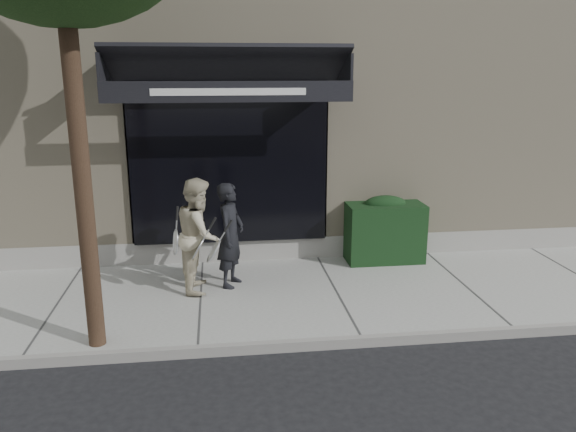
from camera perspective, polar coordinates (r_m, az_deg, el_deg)
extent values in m
plane|color=black|center=(8.55, 4.84, -8.23)|extent=(80.00, 80.00, 0.00)
cube|color=gray|center=(8.52, 4.85, -7.85)|extent=(20.00, 3.00, 0.12)
cube|color=gray|center=(7.15, 7.50, -12.48)|extent=(20.00, 0.10, 0.14)
cube|color=#C1B193|center=(12.81, 0.35, 12.15)|extent=(14.00, 7.00, 5.50)
cube|color=gray|center=(10.02, 2.85, -3.16)|extent=(14.02, 0.42, 0.50)
cube|color=black|center=(9.36, -5.98, 5.27)|extent=(3.20, 0.30, 2.60)
cube|color=gray|center=(9.61, -15.62, 5.05)|extent=(0.08, 0.40, 2.60)
cube|color=gray|center=(9.68, 3.55, 5.63)|extent=(0.08, 0.40, 2.60)
cube|color=gray|center=(9.39, -6.23, 13.51)|extent=(3.36, 0.40, 0.12)
cube|color=black|center=(8.69, -6.17, 15.14)|extent=(3.60, 1.03, 0.55)
cube|color=black|center=(8.19, -6.01, 12.45)|extent=(3.60, 0.05, 0.30)
cube|color=white|center=(8.16, -6.00, 12.44)|extent=(2.20, 0.01, 0.10)
cube|color=black|center=(8.83, -18.14, 13.99)|extent=(0.04, 1.00, 0.45)
cube|color=black|center=(8.91, 5.75, 14.62)|extent=(0.04, 1.00, 0.45)
cube|color=black|center=(9.75, 9.72, -1.60)|extent=(1.30, 0.70, 1.00)
ellipsoid|color=black|center=(9.62, 9.85, 1.26)|extent=(0.71, 0.38, 0.27)
cylinder|color=black|center=(6.62, -20.38, 5.78)|extent=(0.20, 0.20, 4.80)
imported|color=black|center=(8.45, -5.85, -1.94)|extent=(0.57, 0.68, 1.59)
torus|color=silver|center=(8.15, -7.56, -3.52)|extent=(0.20, 0.32, 0.27)
cylinder|color=silver|center=(8.15, -7.56, -3.52)|extent=(0.16, 0.28, 0.23)
cylinder|color=silver|center=(8.15, -7.56, -3.52)|extent=(0.16, 0.03, 0.11)
cylinder|color=black|center=(8.15, -7.56, -3.52)|extent=(0.19, 0.04, 0.13)
torus|color=silver|center=(8.12, -9.07, -3.23)|extent=(0.21, 0.32, 0.28)
cylinder|color=silver|center=(8.12, -9.07, -3.23)|extent=(0.17, 0.29, 0.24)
cylinder|color=silver|center=(8.12, -9.07, -3.23)|extent=(0.17, 0.04, 0.11)
cylinder|color=black|center=(8.12, -9.07, -3.23)|extent=(0.19, 0.06, 0.13)
imported|color=beige|center=(8.35, -9.00, -1.88)|extent=(0.68, 0.85, 1.69)
torus|color=silver|center=(8.14, -11.35, -2.60)|extent=(0.13, 0.31, 0.30)
cylinder|color=silver|center=(8.14, -11.35, -2.60)|extent=(0.10, 0.27, 0.27)
cylinder|color=silver|center=(8.14, -11.35, -2.60)|extent=(0.18, 0.06, 0.04)
cylinder|color=black|center=(8.14, -11.35, -2.60)|extent=(0.20, 0.08, 0.05)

